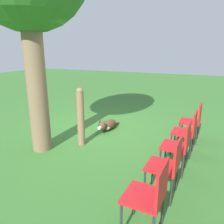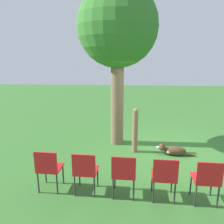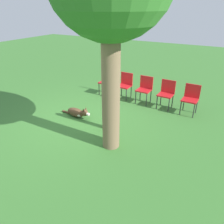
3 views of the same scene
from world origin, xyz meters
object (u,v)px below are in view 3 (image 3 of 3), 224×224
Objects in this scene: dog at (77,113)px; red_chair_1 at (125,84)px; red_chair_0 at (107,80)px; fence_post at (105,106)px; red_chair_3 at (167,92)px; red_chair_2 at (145,88)px; red_chair_4 at (191,97)px.

dog is 1.18× the size of red_chair_1.
red_chair_0 is 1.00× the size of red_chair_1.
dog is 1.15m from fence_post.
fence_post is at bearing -24.23° from red_chair_3.
red_chair_2 is 1.48m from red_chair_4.
red_chair_0 is at bearing -91.77° from red_chair_2.
red_chair_2 is 1.00× the size of red_chair_3.
red_chair_0 and red_chair_2 have the same top height.
red_chair_2 is at bearing -91.77° from red_chair_4.
red_chair_1 is 1.48m from red_chair_3.
dog is 2.08m from red_chair_0.
dog is 2.10m from red_chair_1.
red_chair_3 is at bearing 88.23° from red_chair_1.
fence_post reaches higher than dog.
red_chair_3 is at bearing 153.63° from fence_post.
red_chair_1 is 0.74m from red_chair_2.
fence_post is 2.19m from red_chair_1.
red_chair_2 is at bearing 88.23° from red_chair_0.
fence_post reaches higher than red_chair_0.
red_chair_0 is at bearing -91.77° from red_chair_3.
red_chair_4 is (0.15, 2.21, 0.00)m from red_chair_1.
red_chair_3 is 1.00× the size of red_chair_4.
dog is 1.18× the size of red_chair_2.
fence_post is 1.44× the size of red_chair_3.
dog is 1.18× the size of red_chair_0.
red_chair_1 is at bearing 88.23° from red_chair_0.
red_chair_1 is (-1.99, 0.56, 0.38)m from dog.
red_chair_3 is (0.05, 0.74, 0.00)m from red_chair_2.
fence_post reaches higher than red_chair_1.
dog is 0.82× the size of fence_post.
fence_post is 1.44× the size of red_chair_0.
red_chair_4 is at bearing 88.23° from red_chair_1.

